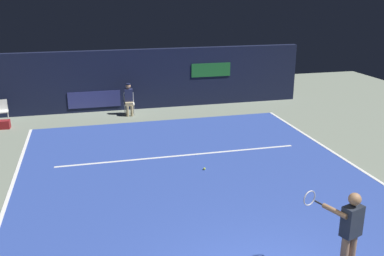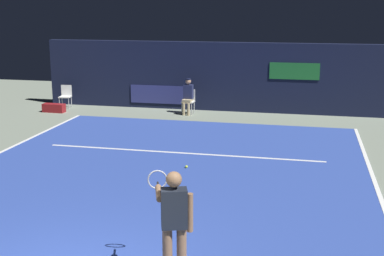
{
  "view_description": "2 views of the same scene",
  "coord_description": "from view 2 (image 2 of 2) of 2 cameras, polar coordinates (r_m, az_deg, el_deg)",
  "views": [
    {
      "loc": [
        -2.75,
        -5.14,
        4.99
      ],
      "look_at": [
        0.27,
        6.86,
        1.05
      ],
      "focal_mm": 40.46,
      "sensor_mm": 36.0,
      "label": 1
    },
    {
      "loc": [
        3.24,
        -5.89,
        3.92
      ],
      "look_at": [
        0.49,
        6.42,
        0.94
      ],
      "focal_mm": 48.57,
      "sensor_mm": 36.0,
      "label": 2
    }
  ],
  "objects": [
    {
      "name": "ground_plane",
      "position": [
        12.16,
        -3.56,
        -5.56
      ],
      "size": [
        28.38,
        28.38,
        0.0
      ],
      "primitive_type": "plane",
      "color": "gray"
    },
    {
      "name": "court_surface",
      "position": [
        12.16,
        -3.56,
        -5.53
      ],
      "size": [
        9.81,
        12.31,
        0.01
      ],
      "primitive_type": "cube",
      "color": "#2D479E",
      "rests_on": "ground"
    },
    {
      "name": "line_sideline_left",
      "position": [
        11.83,
        19.86,
        -6.83
      ],
      "size": [
        0.1,
        12.31,
        0.01
      ],
      "primitive_type": "cube",
      "color": "white",
      "rests_on": "court_surface"
    },
    {
      "name": "line_service",
      "position": [
        14.14,
        -1.14,
        -2.76
      ],
      "size": [
        7.66,
        0.1,
        0.01
      ],
      "primitive_type": "cube",
      "color": "white",
      "rests_on": "court_surface"
    },
    {
      "name": "back_wall",
      "position": [
        19.81,
        3.09,
        5.65
      ],
      "size": [
        13.84,
        0.33,
        2.6
      ],
      "color": "#141933",
      "rests_on": "ground"
    },
    {
      "name": "tennis_player",
      "position": [
        7.35,
        -2.0,
        -10.25
      ],
      "size": [
        0.84,
        0.92,
        1.73
      ],
      "color": "#8C6647",
      "rests_on": "ground"
    },
    {
      "name": "line_judge_on_chair",
      "position": [
        19.17,
        -0.45,
        3.56
      ],
      "size": [
        0.46,
        0.55,
        1.32
      ],
      "color": "white",
      "rests_on": "ground"
    },
    {
      "name": "courtside_chair_near",
      "position": [
        21.03,
        -13.71,
        3.54
      ],
      "size": [
        0.49,
        0.47,
        0.88
      ],
      "color": "white",
      "rests_on": "ground"
    },
    {
      "name": "tennis_ball",
      "position": [
        12.85,
        -0.62,
        -4.27
      ],
      "size": [
        0.07,
        0.07,
        0.07
      ],
      "primitive_type": "sphere",
      "color": "#CCE033",
      "rests_on": "court_surface"
    },
    {
      "name": "equipment_bag",
      "position": [
        20.28,
        -14.93,
        2.14
      ],
      "size": [
        0.85,
        0.35,
        0.32
      ],
      "primitive_type": "cube",
      "rotation": [
        0.0,
        0.0,
        -0.03
      ],
      "color": "maroon",
      "rests_on": "ground"
    }
  ]
}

